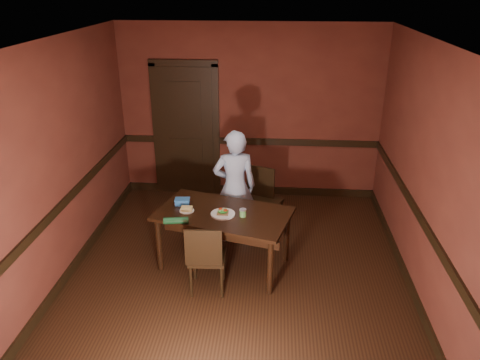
# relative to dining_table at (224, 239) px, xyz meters

# --- Properties ---
(floor) EXTENTS (4.00, 4.50, 0.01)m
(floor) POSITION_rel_dining_table_xyz_m (0.18, -0.13, -0.36)
(floor) COLOR black
(floor) RESTS_ON ground
(ceiling) EXTENTS (4.00, 4.50, 0.01)m
(ceiling) POSITION_rel_dining_table_xyz_m (0.18, -0.13, 2.34)
(ceiling) COLOR beige
(ceiling) RESTS_ON ground
(wall_back) EXTENTS (4.00, 0.02, 2.70)m
(wall_back) POSITION_rel_dining_table_xyz_m (0.18, 2.12, 0.99)
(wall_back) COLOR #5E271C
(wall_back) RESTS_ON ground
(wall_front) EXTENTS (4.00, 0.02, 2.70)m
(wall_front) POSITION_rel_dining_table_xyz_m (0.18, -2.38, 0.99)
(wall_front) COLOR #5E271C
(wall_front) RESTS_ON ground
(wall_left) EXTENTS (0.02, 4.50, 2.70)m
(wall_left) POSITION_rel_dining_table_xyz_m (-1.82, -0.13, 0.99)
(wall_left) COLOR #5E271C
(wall_left) RESTS_ON ground
(wall_right) EXTENTS (0.02, 4.50, 2.70)m
(wall_right) POSITION_rel_dining_table_xyz_m (2.18, -0.13, 0.99)
(wall_right) COLOR #5E271C
(wall_right) RESTS_ON ground
(dado_back) EXTENTS (4.00, 0.03, 0.10)m
(dado_back) POSITION_rel_dining_table_xyz_m (0.18, 2.11, 0.54)
(dado_back) COLOR black
(dado_back) RESTS_ON ground
(dado_left) EXTENTS (0.03, 4.50, 0.10)m
(dado_left) POSITION_rel_dining_table_xyz_m (-1.81, -0.13, 0.54)
(dado_left) COLOR black
(dado_left) RESTS_ON ground
(dado_right) EXTENTS (0.03, 4.50, 0.10)m
(dado_right) POSITION_rel_dining_table_xyz_m (2.16, -0.13, 0.54)
(dado_right) COLOR black
(dado_right) RESTS_ON ground
(baseboard_back) EXTENTS (4.00, 0.03, 0.12)m
(baseboard_back) POSITION_rel_dining_table_xyz_m (0.18, 2.11, -0.30)
(baseboard_back) COLOR black
(baseboard_back) RESTS_ON ground
(baseboard_left) EXTENTS (0.03, 4.50, 0.12)m
(baseboard_left) POSITION_rel_dining_table_xyz_m (-1.81, -0.13, -0.30)
(baseboard_left) COLOR black
(baseboard_left) RESTS_ON ground
(baseboard_right) EXTENTS (0.03, 4.50, 0.12)m
(baseboard_right) POSITION_rel_dining_table_xyz_m (2.16, -0.13, -0.30)
(baseboard_right) COLOR black
(baseboard_right) RESTS_ON ground
(door) EXTENTS (1.05, 0.07, 2.20)m
(door) POSITION_rel_dining_table_xyz_m (-0.82, 2.09, 0.73)
(door) COLOR black
(door) RESTS_ON ground
(dining_table) EXTENTS (1.72, 1.25, 0.72)m
(dining_table) POSITION_rel_dining_table_xyz_m (0.00, 0.00, 0.00)
(dining_table) COLOR black
(dining_table) RESTS_ON floor
(chair_far) EXTENTS (0.54, 0.54, 0.88)m
(chair_far) POSITION_rel_dining_table_xyz_m (0.47, 0.92, 0.08)
(chair_far) COLOR black
(chair_far) RESTS_ON floor
(chair_near) EXTENTS (0.42, 0.42, 0.85)m
(chair_near) POSITION_rel_dining_table_xyz_m (-0.13, -0.48, 0.07)
(chair_near) COLOR black
(chair_near) RESTS_ON floor
(person) EXTENTS (0.62, 0.47, 1.54)m
(person) POSITION_rel_dining_table_xyz_m (0.08, 0.63, 0.41)
(person) COLOR #A5BDDE
(person) RESTS_ON floor
(sandwich_plate) EXTENTS (0.28, 0.28, 0.07)m
(sandwich_plate) POSITION_rel_dining_table_xyz_m (-0.00, -0.06, 0.38)
(sandwich_plate) COLOR white
(sandwich_plate) RESTS_ON dining_table
(sauce_jar) EXTENTS (0.08, 0.08, 0.09)m
(sauce_jar) POSITION_rel_dining_table_xyz_m (0.24, -0.08, 0.41)
(sauce_jar) COLOR #599A4D
(sauce_jar) RESTS_ON dining_table
(cheese_saucer) EXTENTS (0.18, 0.18, 0.06)m
(cheese_saucer) POSITION_rel_dining_table_xyz_m (-0.44, -0.00, 0.38)
(cheese_saucer) COLOR white
(cheese_saucer) RESTS_ON dining_table
(food_tub) EXTENTS (0.19, 0.14, 0.08)m
(food_tub) POSITION_rel_dining_table_xyz_m (-0.52, 0.17, 0.40)
(food_tub) COLOR #3373C4
(food_tub) RESTS_ON dining_table
(wrapped_veg) EXTENTS (0.29, 0.12, 0.08)m
(wrapped_veg) POSITION_rel_dining_table_xyz_m (-0.50, -0.31, 0.40)
(wrapped_veg) COLOR #123E1E
(wrapped_veg) RESTS_ON dining_table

